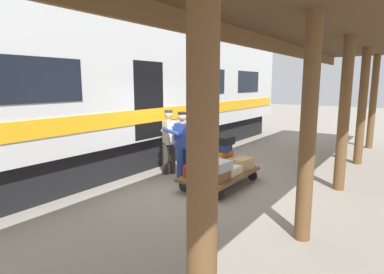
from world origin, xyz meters
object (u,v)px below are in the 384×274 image
at_px(suitcase_cream_canvas, 230,170).
at_px(suitcase_tan_vintage, 241,163).
at_px(suitcase_teal_softside, 198,162).
at_px(suitcase_orange_carryall, 222,155).
at_px(suitcase_gray_aluminum, 219,166).
at_px(train_car, 110,95).
at_px(suitcase_brown_leather, 217,175).
at_px(porter_in_overalls, 182,143).
at_px(suitcase_red_plastic, 198,171).
at_px(suitcase_black_hardshell, 224,140).
at_px(luggage_cart, 220,174).
at_px(porter_by_door, 169,140).
at_px(suitcase_olive_duffel, 223,162).
at_px(suitcase_yellow_case, 211,165).
at_px(suitcase_navy_fabric, 222,148).

xyz_separation_m(suitcase_cream_canvas, suitcase_tan_vintage, (0.00, -0.57, 0.05)).
distance_m(suitcase_cream_canvas, suitcase_tan_vintage, 0.57).
distance_m(suitcase_tan_vintage, suitcase_teal_softside, 1.28).
bearing_deg(suitcase_orange_carryall, suitcase_gray_aluminum, 115.94).
xyz_separation_m(train_car, suitcase_gray_aluminum, (-3.86, 0.45, -1.41)).
relative_size(suitcase_brown_leather, porter_in_overalls, 0.29).
distance_m(suitcase_gray_aluminum, suitcase_teal_softside, 0.50).
bearing_deg(suitcase_red_plastic, suitcase_black_hardshell, -90.43).
bearing_deg(suitcase_brown_leather, suitcase_red_plastic, 0.00).
relative_size(suitcase_teal_softside, porter_in_overalls, 0.29).
relative_size(luggage_cart, suitcase_orange_carryall, 3.86).
xyz_separation_m(suitcase_cream_canvas, porter_by_door, (1.86, -0.09, 0.51)).
distance_m(suitcase_tan_vintage, porter_by_door, 1.98).
height_order(luggage_cart, suitcase_cream_canvas, suitcase_cream_canvas).
bearing_deg(suitcase_olive_duffel, porter_by_door, 19.35).
relative_size(luggage_cart, suitcase_brown_leather, 4.17).
bearing_deg(suitcase_red_plastic, train_car, -7.80).
height_order(luggage_cart, suitcase_olive_duffel, suitcase_olive_duffel).
relative_size(luggage_cart, suitcase_teal_softside, 4.25).
height_order(suitcase_yellow_case, suitcase_orange_carryall, suitcase_orange_carryall).
xyz_separation_m(suitcase_red_plastic, suitcase_teal_softside, (-0.04, 0.04, 0.20)).
bearing_deg(suitcase_teal_softside, porter_in_overalls, -30.71).
xyz_separation_m(suitcase_yellow_case, suitcase_brown_leather, (-0.51, 0.57, -0.02)).
relative_size(suitcase_tan_vintage, porter_by_door, 0.32).
height_order(suitcase_red_plastic, suitcase_navy_fabric, suitcase_navy_fabric).
xyz_separation_m(train_car, suitcase_brown_leather, (-3.84, 0.46, -1.63)).
bearing_deg(suitcase_gray_aluminum, suitcase_navy_fabric, -63.24).
bearing_deg(suitcase_yellow_case, suitcase_black_hardshell, -90.85).
xyz_separation_m(train_car, suitcase_yellow_case, (-3.33, -0.11, -1.61)).
height_order(suitcase_cream_canvas, suitcase_teal_softside, suitcase_teal_softside).
distance_m(suitcase_red_plastic, suitcase_gray_aluminum, 0.57).
distance_m(suitcase_teal_softside, suitcase_black_hardshell, 1.24).
xyz_separation_m(suitcase_red_plastic, suitcase_orange_carryall, (0.02, -1.15, 0.15)).
bearing_deg(suitcase_black_hardshell, suitcase_cream_canvas, 130.12).
bearing_deg(porter_in_overalls, suitcase_brown_leather, 160.77).
bearing_deg(suitcase_cream_canvas, suitcase_red_plastic, 48.13).
relative_size(suitcase_gray_aluminum, suitcase_black_hardshell, 1.21).
bearing_deg(luggage_cart, suitcase_olive_duffel, -65.86).
bearing_deg(suitcase_black_hardshell, porter_in_overalls, 42.01).
relative_size(porter_in_overalls, porter_by_door, 1.00).
xyz_separation_m(suitcase_gray_aluminum, suitcase_teal_softside, (0.49, 0.05, 0.01)).
distance_m(suitcase_gray_aluminum, porter_in_overalls, 1.41).
bearing_deg(porter_by_door, suitcase_brown_leather, 160.45).
bearing_deg(suitcase_tan_vintage, suitcase_brown_leather, 90.00).
relative_size(suitcase_cream_canvas, suitcase_olive_duffel, 0.87).
distance_m(suitcase_yellow_case, suitcase_teal_softside, 0.64).
bearing_deg(suitcase_brown_leather, suitcase_olive_duffel, -65.86).
distance_m(suitcase_yellow_case, suitcase_orange_carryall, 0.60).
xyz_separation_m(luggage_cart, suitcase_red_plastic, (0.25, 0.57, 0.18)).
bearing_deg(suitcase_brown_leather, train_car, -6.78).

